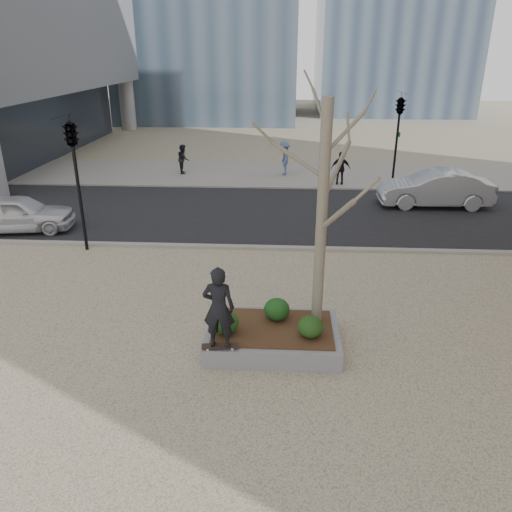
# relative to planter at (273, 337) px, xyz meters

# --- Properties ---
(ground) EXTENTS (120.00, 120.00, 0.00)m
(ground) POSITION_rel_planter_xyz_m (-1.00, 0.00, -0.23)
(ground) COLOR #BFAE8C
(ground) RESTS_ON ground
(street) EXTENTS (60.00, 8.00, 0.02)m
(street) POSITION_rel_planter_xyz_m (-1.00, 10.00, -0.21)
(street) COLOR black
(street) RESTS_ON ground
(far_sidewalk) EXTENTS (60.00, 6.00, 0.02)m
(far_sidewalk) POSITION_rel_planter_xyz_m (-1.00, 17.00, -0.21)
(far_sidewalk) COLOR gray
(far_sidewalk) RESTS_ON ground
(planter) EXTENTS (3.00, 2.00, 0.45)m
(planter) POSITION_rel_planter_xyz_m (0.00, 0.00, 0.00)
(planter) COLOR gray
(planter) RESTS_ON ground
(planter_mulch) EXTENTS (2.70, 1.70, 0.04)m
(planter_mulch) POSITION_rel_planter_xyz_m (0.00, 0.00, 0.25)
(planter_mulch) COLOR #382314
(planter_mulch) RESTS_ON planter
(sycamore_tree) EXTENTS (2.80, 2.80, 6.60)m
(sycamore_tree) POSITION_rel_planter_xyz_m (1.00, 0.30, 3.56)
(sycamore_tree) COLOR gray
(sycamore_tree) RESTS_ON planter_mulch
(shrub_left) EXTENTS (0.60, 0.60, 0.51)m
(shrub_left) POSITION_rel_planter_xyz_m (-1.05, -0.28, 0.52)
(shrub_left) COLOR #1C3E13
(shrub_left) RESTS_ON planter_mulch
(shrub_middle) EXTENTS (0.60, 0.60, 0.51)m
(shrub_middle) POSITION_rel_planter_xyz_m (0.08, 0.38, 0.52)
(shrub_middle) COLOR #184014
(shrub_middle) RESTS_ON planter_mulch
(shrub_right) EXTENTS (0.57, 0.57, 0.48)m
(shrub_right) POSITION_rel_planter_xyz_m (0.83, -0.34, 0.51)
(shrub_right) COLOR #1A3711
(shrub_right) RESTS_ON planter_mulch
(skateboard) EXTENTS (0.80, 0.29, 0.08)m
(skateboard) POSITION_rel_planter_xyz_m (-1.10, -0.88, 0.26)
(skateboard) COLOR black
(skateboard) RESTS_ON planter
(skateboarder) EXTENTS (0.68, 0.46, 1.82)m
(skateboarder) POSITION_rel_planter_xyz_m (-1.10, -0.88, 1.21)
(skateboarder) COLOR black
(skateboarder) RESTS_ON skateboard
(police_car) EXTENTS (4.19, 2.20, 1.36)m
(police_car) POSITION_rel_planter_xyz_m (-9.67, 7.28, 0.47)
(police_car) COLOR silver
(police_car) RESTS_ON street
(car_silver) EXTENTS (4.70, 1.66, 1.55)m
(car_silver) POSITION_rel_planter_xyz_m (6.64, 11.40, 0.57)
(car_silver) COLOR #A7A9AF
(car_silver) RESTS_ON street
(pedestrian_a) EXTENTS (0.75, 0.87, 1.55)m
(pedestrian_a) POSITION_rel_planter_xyz_m (-5.34, 16.91, 0.58)
(pedestrian_a) COLOR black
(pedestrian_a) RESTS_ON far_sidewalk
(pedestrian_b) EXTENTS (0.74, 1.19, 1.79)m
(pedestrian_b) POSITION_rel_planter_xyz_m (0.14, 16.82, 0.69)
(pedestrian_b) COLOR #485D83
(pedestrian_b) RESTS_ON far_sidewalk
(pedestrian_c) EXTENTS (0.99, 0.48, 1.63)m
(pedestrian_c) POSITION_rel_planter_xyz_m (2.97, 14.92, 0.61)
(pedestrian_c) COLOR black
(pedestrian_c) RESTS_ON far_sidewalk
(traffic_light_near) EXTENTS (0.60, 2.48, 4.50)m
(traffic_light_near) POSITION_rel_planter_xyz_m (-6.50, 5.60, 2.02)
(traffic_light_near) COLOR black
(traffic_light_near) RESTS_ON ground
(traffic_light_far) EXTENTS (0.60, 2.48, 4.50)m
(traffic_light_far) POSITION_rel_planter_xyz_m (5.50, 14.60, 2.02)
(traffic_light_far) COLOR black
(traffic_light_far) RESTS_ON ground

